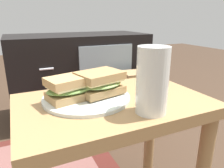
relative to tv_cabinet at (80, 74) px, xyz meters
name	(u,v)px	position (x,y,z in m)	size (l,w,h in m)	color
side_table	(114,127)	(-0.17, -0.95, 0.08)	(0.56, 0.36, 0.46)	#A37A4C
tv_cabinet	(80,74)	(0.00, 0.00, 0.00)	(0.96, 0.46, 0.58)	black
plate	(87,98)	(-0.25, -0.91, 0.17)	(0.26, 0.26, 0.01)	silver
sandwich_front	(72,88)	(-0.29, -0.91, 0.21)	(0.16, 0.12, 0.07)	tan
sandwich_back	(100,83)	(-0.20, -0.91, 0.22)	(0.16, 0.13, 0.07)	#9E7A4C
beer_glass	(152,82)	(-0.12, -1.06, 0.25)	(0.08, 0.08, 0.17)	silver
paper_bag	(139,100)	(0.27, -0.41, -0.10)	(0.25, 0.20, 0.38)	tan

